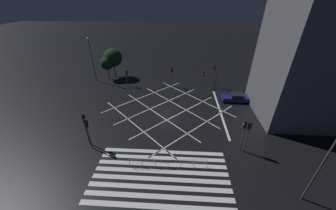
% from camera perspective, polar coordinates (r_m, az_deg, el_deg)
% --- Properties ---
extents(ground_plane, '(200.00, 200.00, 0.00)m').
position_cam_1_polar(ground_plane, '(28.75, -0.00, -1.38)').
color(ground_plane, black).
extents(road_markings, '(20.03, 25.52, 0.01)m').
position_cam_1_polar(road_markings, '(22.01, -0.23, -13.37)').
color(road_markings, silver).
rests_on(road_markings, ground_plane).
extents(traffic_light_nw_main, '(0.39, 0.36, 3.22)m').
position_cam_1_polar(traffic_light_nw_main, '(36.18, -12.43, 9.05)').
color(traffic_light_nw_main, '#424244').
rests_on(traffic_light_nw_main, ground_plane).
extents(traffic_light_sw_main, '(0.39, 0.36, 4.27)m').
position_cam_1_polar(traffic_light_sw_main, '(22.63, -23.94, -5.14)').
color(traffic_light_sw_main, '#424244').
rests_on(traffic_light_sw_main, ground_plane).
extents(traffic_light_sw_cross, '(0.36, 0.39, 4.00)m').
position_cam_1_polar(traffic_light_sw_cross, '(22.15, -23.37, -6.44)').
color(traffic_light_sw_cross, '#424244').
rests_on(traffic_light_sw_cross, ground_plane).
extents(traffic_light_se_cross, '(0.36, 0.39, 4.08)m').
position_cam_1_polar(traffic_light_se_cross, '(21.58, 23.30, -7.31)').
color(traffic_light_se_cross, '#424244').
rests_on(traffic_light_se_cross, ground_plane).
extents(traffic_light_ne_cross, '(0.36, 0.39, 4.30)m').
position_cam_1_polar(traffic_light_ne_cross, '(35.69, 13.90, 9.87)').
color(traffic_light_ne_cross, '#424244').
rests_on(traffic_light_ne_cross, ground_plane).
extents(traffic_light_median_north, '(0.36, 0.39, 3.90)m').
position_cam_1_polar(traffic_light_median_north, '(35.02, 1.22, 9.89)').
color(traffic_light_median_north, '#424244').
rests_on(traffic_light_median_north, ground_plane).
extents(traffic_light_se_main, '(0.39, 0.36, 4.09)m').
position_cam_1_polar(traffic_light_se_main, '(21.63, 22.13, -6.89)').
color(traffic_light_se_main, '#424244').
rests_on(traffic_light_se_main, ground_plane).
extents(traffic_light_ne_main, '(2.73, 0.36, 3.26)m').
position_cam_1_polar(traffic_light_ne_main, '(35.64, 12.25, 8.90)').
color(traffic_light_ne_main, '#424244').
rests_on(traffic_light_ne_main, ground_plane).
extents(street_lamp_east, '(0.49, 0.49, 8.88)m').
position_cam_1_polar(street_lamp_east, '(17.81, 41.45, -9.49)').
color(street_lamp_east, '#424244').
rests_on(street_lamp_east, ground_plane).
extents(street_lamp_west, '(0.50, 0.50, 8.53)m').
position_cam_1_polar(street_lamp_west, '(39.13, -22.51, 14.74)').
color(street_lamp_west, '#424244').
rests_on(street_lamp_west, ground_plane).
extents(street_lamp_far, '(0.44, 0.44, 9.78)m').
position_cam_1_polar(street_lamp_far, '(32.63, 29.19, 10.89)').
color(street_lamp_far, '#424244').
rests_on(street_lamp_far, ground_plane).
extents(street_tree_near, '(2.59, 2.59, 4.64)m').
position_cam_1_polar(street_tree_near, '(40.12, -18.11, 11.99)').
color(street_tree_near, brown).
rests_on(street_tree_near, ground_plane).
extents(street_tree_far, '(3.69, 3.69, 5.97)m').
position_cam_1_polar(street_tree_far, '(40.67, -16.48, 13.67)').
color(street_tree_far, brown).
rests_on(street_tree_far, ground_plane).
extents(waiting_car, '(4.45, 1.86, 1.34)m').
position_cam_1_polar(waiting_car, '(32.70, 19.92, 2.16)').
color(waiting_car, '#191951').
rests_on(waiting_car, ground_plane).
extents(pedestrian_railing, '(7.87, 0.51, 1.05)m').
position_cam_1_polar(pedestrian_railing, '(19.80, -0.00, -17.07)').
color(pedestrian_railing, '#B7B7BC').
rests_on(pedestrian_railing, ground_plane).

